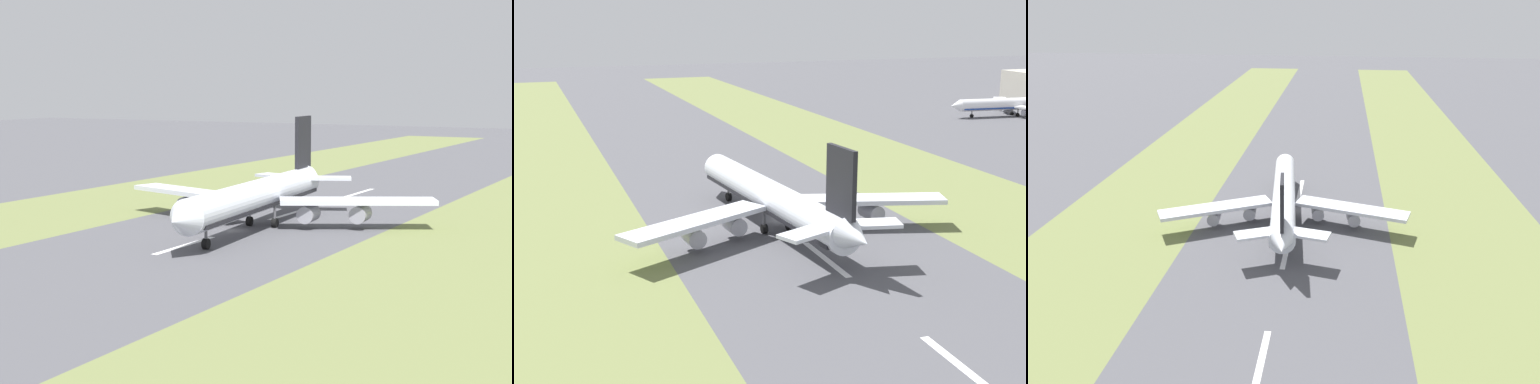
# 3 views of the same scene
# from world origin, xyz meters

# --- Properties ---
(ground_plane) EXTENTS (800.00, 800.00, 0.00)m
(ground_plane) POSITION_xyz_m (0.00, 0.00, 0.00)
(ground_plane) COLOR #4C4C51
(grass_median_west) EXTENTS (40.00, 600.00, 0.01)m
(grass_median_west) POSITION_xyz_m (-45.00, 0.00, 0.00)
(grass_median_west) COLOR olive
(grass_median_west) RESTS_ON ground
(grass_median_east) EXTENTS (40.00, 600.00, 0.01)m
(grass_median_east) POSITION_xyz_m (45.00, 0.00, 0.00)
(grass_median_east) COLOR olive
(grass_median_east) RESTS_ON ground
(centreline_dash_near) EXTENTS (1.20, 18.00, 0.01)m
(centreline_dash_near) POSITION_xyz_m (0.00, -63.68, 0.01)
(centreline_dash_near) COLOR silver
(centreline_dash_near) RESTS_ON ground
(centreline_dash_mid) EXTENTS (1.20, 18.00, 0.01)m
(centreline_dash_mid) POSITION_xyz_m (0.00, -23.68, 0.01)
(centreline_dash_mid) COLOR silver
(centreline_dash_mid) RESTS_ON ground
(centreline_dash_far) EXTENTS (1.20, 18.00, 0.01)m
(centreline_dash_far) POSITION_xyz_m (0.00, 16.32, 0.01)
(centreline_dash_far) COLOR silver
(centreline_dash_far) RESTS_ON ground
(airplane_main_jet) EXTENTS (63.83, 67.22, 20.20)m
(airplane_main_jet) POSITION_xyz_m (-2.67, -5.57, 6.02)
(airplane_main_jet) COLOR silver
(airplane_main_jet) RESTS_ON ground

